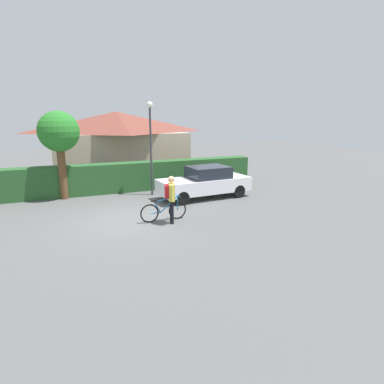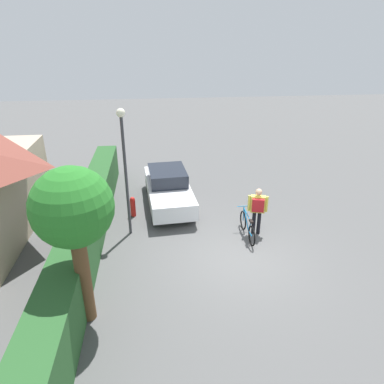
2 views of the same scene
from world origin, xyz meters
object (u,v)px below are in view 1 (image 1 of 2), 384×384
at_px(parked_car_near, 205,182).
at_px(fire_hydrant, 177,185).
at_px(bicycle, 164,211).
at_px(street_lamp, 151,136).
at_px(person_rider, 171,195).
at_px(tree_kerbside, 59,134).

relative_size(parked_car_near, fire_hydrant, 5.49).
height_order(parked_car_near, bicycle, parked_car_near).
relative_size(street_lamp, fire_hydrant, 5.48).
distance_m(parked_car_near, street_lamp, 3.37).
height_order(person_rider, fire_hydrant, person_rider).
bearing_deg(person_rider, tree_kerbside, 123.26).
distance_m(bicycle, person_rider, 0.78).
bearing_deg(tree_kerbside, bicycle, -56.08).
height_order(parked_car_near, fire_hydrant, parked_car_near).
xyz_separation_m(parked_car_near, street_lamp, (-2.18, 1.47, 2.10)).
bearing_deg(street_lamp, tree_kerbside, 168.12).
bearing_deg(tree_kerbside, street_lamp, -11.88).
bearing_deg(fire_hydrant, bicycle, -116.22).
xyz_separation_m(bicycle, tree_kerbside, (-3.31, 4.92, 2.64)).
bearing_deg(person_rider, parked_car_near, 47.48).
relative_size(parked_car_near, person_rider, 2.57).
bearing_deg(parked_car_near, street_lamp, 145.91).
bearing_deg(fire_hydrant, person_rider, -112.63).
bearing_deg(street_lamp, person_rider, -96.97).
xyz_separation_m(person_rider, fire_hydrant, (1.83, 4.39, -0.64)).
bearing_deg(person_rider, street_lamp, 83.03).
height_order(bicycle, fire_hydrant, bicycle).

